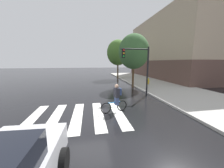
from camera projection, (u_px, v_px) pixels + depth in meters
ground_plane at (87, 115)px, 7.20m from camera, size 120.00×120.00×0.00m
sidewalk at (218, 105)px, 8.71m from camera, size 6.50×50.00×0.15m
crosswalk_stripes at (77, 116)px, 7.10m from camera, size 5.19×4.07×0.01m
cyclist at (116, 98)px, 7.55m from camera, size 1.67×0.48×1.69m
traffic_light_near at (139, 63)px, 10.70m from camera, size 2.47×0.28×4.20m
fire_hydrant at (148, 81)px, 16.36m from camera, size 0.33×0.22×0.78m
street_tree_near at (134, 52)px, 14.39m from camera, size 3.40×3.40×6.05m
street_tree_mid at (118, 53)px, 21.96m from camera, size 3.76×3.76×6.70m
corner_building at (184, 49)px, 24.27m from camera, size 14.01×20.05×10.79m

